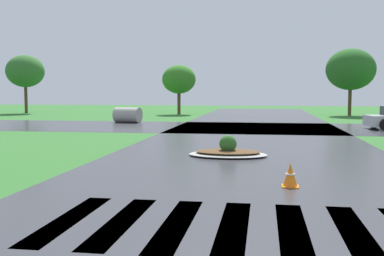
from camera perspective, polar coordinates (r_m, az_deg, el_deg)
name	(u,v)px	position (r m, az deg, el deg)	size (l,w,h in m)	color
asphalt_roadway	(247,163)	(13.56, 6.83, -4.32)	(9.18, 80.00, 0.01)	#35353A
asphalt_cross_road	(255,128)	(26.35, 7.79, 0.04)	(90.00, 8.27, 0.01)	#35353A
crosswalk_stripes	(234,226)	(7.40, 5.13, -11.91)	(5.85, 2.99, 0.01)	white
median_island	(228,152)	(14.93, 4.44, -2.91)	(2.52, 1.66, 0.68)	#9E9B93
drainage_pipe_stack	(128,115)	(30.49, -7.92, 1.59)	(1.86, 1.31, 0.99)	#9E9B93
traffic_cone	(290,176)	(10.40, 11.99, -5.77)	(0.36, 0.36, 0.52)	orange
background_treeline	(281,71)	(39.76, 10.87, 6.89)	(47.46, 5.20, 5.53)	#4C3823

